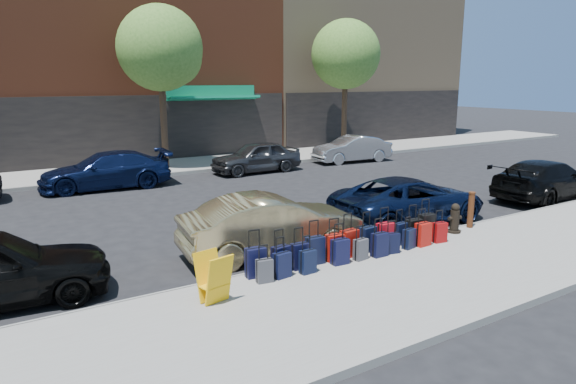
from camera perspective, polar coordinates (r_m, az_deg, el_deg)
ground at (r=15.95m, az=-3.89°, el=-2.72°), size 120.00×120.00×0.00m
sidewalk_near at (r=10.93m, az=12.72°, el=-9.82°), size 60.00×4.00×0.15m
sidewalk_far at (r=25.02m, az=-14.83°, el=2.59°), size 60.00×4.00×0.15m
curb_near at (r=12.34m, az=6.09°, el=-6.97°), size 60.00×0.08×0.15m
curb_far at (r=23.12m, az=-13.32°, el=1.89°), size 60.00×0.08×0.15m
building_right at (r=39.51m, az=4.48°, el=19.37°), size 15.00×12.12×18.00m
tree_center at (r=24.44m, az=-13.69°, el=15.00°), size 3.80×3.80×7.27m
tree_right at (r=29.55m, az=6.65°, el=14.75°), size 3.80×3.80×7.27m
suitcase_front_0 at (r=10.69m, az=-3.61°, el=-7.80°), size 0.44×0.27×1.00m
suitcase_front_1 at (r=10.88m, az=-0.80°, el=-7.51°), size 0.41×0.26×0.94m
suitcase_front_2 at (r=11.12m, az=1.33°, el=-7.12°), size 0.39×0.23×0.91m
suitcase_front_3 at (r=11.42m, az=3.03°, el=-6.49°), size 0.42×0.24×0.99m
suitcase_front_4 at (r=11.64m, az=5.23°, el=-6.17°), size 0.44×0.29×0.98m
suitcase_front_5 at (r=11.93m, az=6.82°, el=-5.67°), size 0.45×0.28×1.02m
suitcase_front_6 at (r=12.34m, az=8.86°, el=-5.20°), size 0.42×0.26×0.97m
suitcase_front_7 at (r=12.64m, az=10.75°, el=-4.78°), size 0.43×0.26×1.01m
suitcase_front_8 at (r=13.02m, az=12.37°, el=-4.53°), size 0.38×0.23×0.88m
suitcase_front_9 at (r=13.22m, az=13.76°, el=-4.22°), size 0.41×0.23×0.97m
suitcase_front_10 at (r=13.65m, az=15.10°, el=-3.68°), size 0.44×0.26×1.03m
suitcase_back_0 at (r=10.44m, az=-2.63°, el=-8.72°), size 0.35×0.23×0.78m
suitcase_back_1 at (r=10.66m, az=-0.67°, el=-8.11°), size 0.38×0.25×0.86m
suitcase_back_2 at (r=10.90m, az=2.21°, el=-7.73°), size 0.35×0.21×0.81m
suitcase_back_4 at (r=11.45m, az=5.80°, el=-6.60°), size 0.39×0.24×0.92m
suitcase_back_5 at (r=11.79m, az=8.07°, el=-6.32°), size 0.35×0.23×0.78m
suitcase_back_6 at (r=12.06m, az=10.14°, el=-5.77°), size 0.38×0.22×0.90m
suitcase_back_7 at (r=12.35m, az=11.49°, el=-5.58°), size 0.36×0.25×0.78m
suitcase_back_8 at (r=12.77m, az=13.30°, el=-5.06°), size 0.36×0.25×0.79m
suitcase_back_9 at (r=13.04m, az=14.77°, el=-4.57°), size 0.40×0.24×0.93m
suitcase_back_10 at (r=13.44m, az=16.50°, el=-4.31°), size 0.37×0.25×0.82m
fire_hydrant at (r=14.38m, az=18.04°, el=-2.88°), size 0.41×0.36×0.79m
bollard at (r=14.97m, az=19.66°, el=-1.81°), size 0.19×0.19×1.00m
display_rack at (r=9.58m, az=-8.24°, el=-9.46°), size 0.61×0.66×0.92m
car_near_1 at (r=12.34m, az=-1.73°, el=-3.71°), size 4.59×2.07×1.46m
car_near_2 at (r=15.62m, az=13.31°, el=-0.83°), size 4.92×2.44×1.34m
car_near_3 at (r=20.30m, az=26.75°, el=1.24°), size 4.90×2.23×1.39m
car_far_1 at (r=21.08m, az=-19.60°, el=2.27°), size 5.03×2.36×1.42m
car_far_2 at (r=23.44m, az=-3.56°, el=3.92°), size 4.19×1.75×1.42m
car_far_3 at (r=26.61m, az=7.12°, el=4.78°), size 4.22×1.87×1.35m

